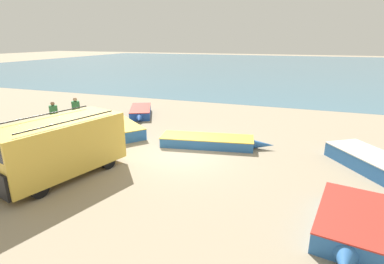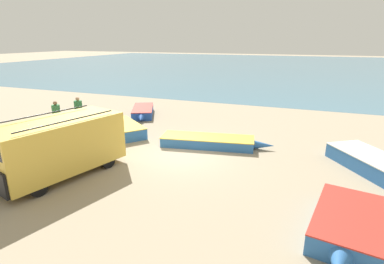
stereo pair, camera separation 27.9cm
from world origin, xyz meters
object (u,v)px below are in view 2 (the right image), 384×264
(fisherman_2, at_px, (79,109))
(fisherman_0, at_px, (56,113))
(fishing_rowboat_4, at_px, (123,128))
(fishing_rowboat_0, at_px, (210,141))
(parked_van, at_px, (59,145))
(fishing_rowboat_2, at_px, (143,112))
(fishing_rowboat_3, at_px, (379,166))
(fishing_rowboat_1, at_px, (347,225))
(fisherman_1, at_px, (71,126))

(fisherman_2, bearing_deg, fisherman_0, -6.05)
(fishing_rowboat_4, relative_size, fisherman_2, 2.13)
(fishing_rowboat_0, height_order, fishing_rowboat_4, fishing_rowboat_4)
(parked_van, xyz_separation_m, fisherman_2, (-4.23, 5.97, -0.16))
(fishing_rowboat_2, height_order, fishing_rowboat_3, fishing_rowboat_3)
(fishing_rowboat_4, bearing_deg, parked_van, 136.11)
(fishing_rowboat_3, distance_m, fisherman_2, 16.12)
(fishing_rowboat_2, bearing_deg, fishing_rowboat_1, 24.44)
(fishing_rowboat_1, distance_m, fisherman_2, 15.73)
(fisherman_0, distance_m, fisherman_1, 3.19)
(fisherman_0, xyz_separation_m, fisherman_2, (0.56, 1.23, 0.04))
(fishing_rowboat_2, bearing_deg, fisherman_0, -57.12)
(fishing_rowboat_3, bearing_deg, fishing_rowboat_4, -128.56)
(fishing_rowboat_0, relative_size, fishing_rowboat_2, 1.39)
(fishing_rowboat_2, bearing_deg, fisherman_1, -28.60)
(fishing_rowboat_1, xyz_separation_m, fisherman_2, (-14.43, 6.22, 0.78))
(fishing_rowboat_0, height_order, fisherman_1, fisherman_1)
(fisherman_0, bearing_deg, fisherman_1, -46.80)
(fisherman_0, distance_m, fisherman_2, 1.35)
(parked_van, distance_m, fisherman_0, 6.74)
(parked_van, distance_m, fishing_rowboat_4, 5.72)
(parked_van, distance_m, fisherman_1, 3.67)
(fishing_rowboat_4, distance_m, fisherman_2, 3.52)
(fishing_rowboat_1, xyz_separation_m, fisherman_0, (-14.98, 4.99, 0.74))
(parked_van, xyz_separation_m, fishing_rowboat_2, (-1.85, 9.63, -0.96))
(fishing_rowboat_2, distance_m, fishing_rowboat_4, 4.18)
(fishing_rowboat_4, xyz_separation_m, fisherman_2, (-3.42, 0.38, 0.77))
(fishing_rowboat_1, xyz_separation_m, fishing_rowboat_2, (-12.05, 9.88, -0.03))
(fishing_rowboat_1, distance_m, fishing_rowboat_2, 15.59)
(fishing_rowboat_4, bearing_deg, fishing_rowboat_0, -145.35)
(fishing_rowboat_0, bearing_deg, fishing_rowboat_4, 167.00)
(fishing_rowboat_4, height_order, fisherman_0, fisherman_0)
(fishing_rowboat_2, distance_m, fisherman_2, 4.44)
(fishing_rowboat_3, bearing_deg, fisherman_2, -128.94)
(fishing_rowboat_2, xyz_separation_m, fishing_rowboat_4, (1.05, -4.04, 0.03))
(parked_van, relative_size, fishing_rowboat_2, 1.29)
(fishing_rowboat_1, bearing_deg, fishing_rowboat_2, -119.03)
(fishing_rowboat_0, xyz_separation_m, fisherman_0, (-9.32, -0.55, 0.80))
(parked_van, xyz_separation_m, fisherman_1, (-2.13, 2.98, -0.26))
(parked_van, bearing_deg, fisherman_0, -119.50)
(fisherman_1, bearing_deg, fishing_rowboat_4, -144.44)
(parked_van, height_order, fishing_rowboat_4, parked_van)
(fishing_rowboat_4, height_order, fisherman_1, fisherman_1)
(fishing_rowboat_3, relative_size, fisherman_0, 2.70)
(fishing_rowboat_3, distance_m, fisherman_0, 16.61)
(fishing_rowboat_4, distance_m, fisherman_0, 4.13)
(fisherman_2, bearing_deg, parked_van, 53.66)
(parked_van, relative_size, fishing_rowboat_3, 1.11)
(fisherman_0, bearing_deg, fishing_rowboat_1, -31.63)
(fishing_rowboat_1, bearing_deg, fisherman_1, -94.35)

